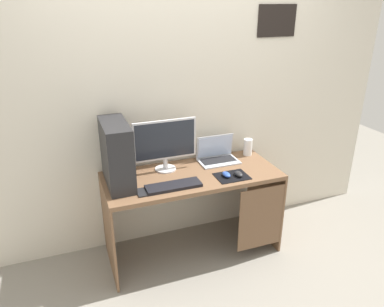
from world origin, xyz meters
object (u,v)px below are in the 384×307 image
object	(u,v)px
keyboard	(174,186)
mouse_right	(239,174)
laptop	(217,156)
cell_phone	(142,192)
mouse_left	(226,174)
pc_tower	(117,154)
monitor	(165,143)
speaker	(248,147)

from	to	relation	value
keyboard	mouse_right	distance (m)	0.54
laptop	cell_phone	size ratio (longest dim) A/B	2.61
mouse_left	mouse_right	bearing A→B (deg)	-14.74
pc_tower	cell_phone	size ratio (longest dim) A/B	3.75
monitor	laptop	size ratio (longest dim) A/B	1.53
laptop	cell_phone	xyz separation A→B (m)	(-0.75, -0.34, -0.04)
pc_tower	laptop	size ratio (longest dim) A/B	1.44
speaker	mouse_right	distance (m)	0.46
mouse_left	cell_phone	size ratio (longest dim) A/B	0.74
laptop	mouse_right	size ratio (longest dim) A/B	3.53
monitor	laptop	distance (m)	0.51
mouse_left	mouse_right	world-z (taller)	same
monitor	mouse_left	size ratio (longest dim) A/B	5.43
keyboard	speaker	bearing A→B (deg)	23.88
mouse_right	cell_phone	bearing A→B (deg)	179.89
monitor	cell_phone	bearing A→B (deg)	-131.28
laptop	speaker	world-z (taller)	laptop
monitor	keyboard	world-z (taller)	monitor
speaker	monitor	bearing A→B (deg)	-176.46
pc_tower	mouse_left	size ratio (longest dim) A/B	5.08
speaker	cell_phone	bearing A→B (deg)	-161.01
pc_tower	keyboard	bearing A→B (deg)	-29.22
laptop	cell_phone	bearing A→B (deg)	-155.68
pc_tower	mouse_right	bearing A→B (deg)	-13.13
keyboard	pc_tower	bearing A→B (deg)	150.78
pc_tower	mouse_left	distance (m)	0.87
pc_tower	monitor	world-z (taller)	pc_tower
laptop	keyboard	bearing A→B (deg)	-146.44
mouse_right	laptop	bearing A→B (deg)	95.50
speaker	mouse_left	xyz separation A→B (m)	(-0.37, -0.34, -0.05)
keyboard	mouse_right	xyz separation A→B (m)	(0.54, -0.00, 0.01)
pc_tower	speaker	size ratio (longest dim) A/B	3.26
mouse_left	monitor	bearing A→B (deg)	144.48
monitor	mouse_right	world-z (taller)	monitor
monitor	cell_phone	world-z (taller)	monitor
monitor	keyboard	distance (m)	0.39
laptop	cell_phone	distance (m)	0.83
laptop	mouse_right	bearing A→B (deg)	-84.50
pc_tower	keyboard	size ratio (longest dim) A/B	1.16
monitor	cell_phone	xyz separation A→B (m)	(-0.28, -0.32, -0.23)
mouse_right	cell_phone	distance (m)	0.79
mouse_left	laptop	bearing A→B (deg)	78.91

